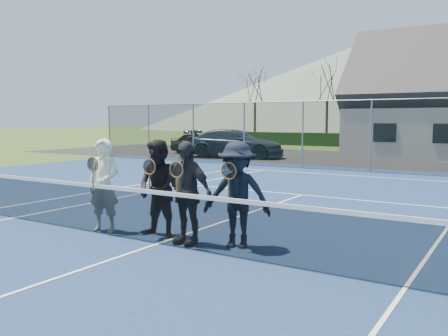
# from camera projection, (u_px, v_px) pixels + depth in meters

# --- Properties ---
(ground) EXTENTS (220.00, 220.00, 0.00)m
(ground) POSITION_uv_depth(u_px,v_px,m) (403.00, 161.00, 25.09)
(ground) COLOR #304C1B
(ground) RESTS_ON ground
(court_surface) EXTENTS (30.00, 30.00, 0.02)m
(court_surface) POSITION_uv_depth(u_px,v_px,m) (158.00, 245.00, 8.26)
(court_surface) COLOR navy
(court_surface) RESTS_ON ground
(tarmac_carpark) EXTENTS (40.00, 12.00, 0.01)m
(tarmac_carpark) POSITION_uv_depth(u_px,v_px,m) (330.00, 158.00, 27.21)
(tarmac_carpark) COLOR black
(tarmac_carpark) RESTS_ON ground
(hedge_row) EXTENTS (40.00, 1.20, 1.10)m
(hedge_row) POSITION_uv_depth(u_px,v_px,m) (438.00, 142.00, 35.14)
(hedge_row) COLOR black
(hedge_row) RESTS_ON ground
(hill_west) EXTENTS (110.00, 110.00, 18.00)m
(hill_west) POSITION_uv_depth(u_px,v_px,m) (357.00, 88.00, 100.58)
(hill_west) COLOR #55675D
(hill_west) RESTS_ON ground
(car_a) EXTENTS (4.14, 1.83, 1.39)m
(car_a) POSITION_uv_depth(u_px,v_px,m) (200.00, 143.00, 30.40)
(car_a) COLOR black
(car_a) RESTS_ON ground
(car_b) EXTENTS (3.97, 1.74, 1.27)m
(car_b) POSITION_uv_depth(u_px,v_px,m) (212.00, 144.00, 30.32)
(car_b) COLOR gray
(car_b) RESTS_ON ground
(car_c) EXTENTS (6.01, 3.48, 1.64)m
(car_c) POSITION_uv_depth(u_px,v_px,m) (235.00, 144.00, 27.23)
(car_c) COLOR #1B2536
(car_c) RESTS_ON ground
(court_markings) EXTENTS (11.03, 23.83, 0.01)m
(court_markings) POSITION_uv_depth(u_px,v_px,m) (158.00, 244.00, 8.25)
(court_markings) COLOR white
(court_markings) RESTS_ON court_surface
(tennis_net) EXTENTS (11.68, 0.08, 1.10)m
(tennis_net) POSITION_uv_depth(u_px,v_px,m) (157.00, 215.00, 8.20)
(tennis_net) COLOR slate
(tennis_net) RESTS_ON ground
(perimeter_fence) EXTENTS (30.07, 0.07, 3.02)m
(perimeter_fence) POSITION_uv_depth(u_px,v_px,m) (371.00, 136.00, 19.47)
(perimeter_fence) COLOR slate
(perimeter_fence) RESTS_ON ground
(tree_a) EXTENTS (3.20, 3.20, 7.77)m
(tree_a) POSITION_uv_depth(u_px,v_px,m) (255.00, 81.00, 43.94)
(tree_a) COLOR #342513
(tree_a) RESTS_ON ground
(tree_b) EXTENTS (3.20, 3.20, 7.77)m
(tree_b) POSITION_uv_depth(u_px,v_px,m) (328.00, 77.00, 40.22)
(tree_b) COLOR #341E13
(tree_b) RESTS_ON ground
(player_a) EXTENTS (0.74, 0.58, 1.80)m
(player_a) POSITION_uv_depth(u_px,v_px,m) (104.00, 185.00, 9.13)
(player_a) COLOR white
(player_a) RESTS_ON court_surface
(player_b) EXTENTS (0.89, 0.71, 1.80)m
(player_b) POSITION_uv_depth(u_px,v_px,m) (159.00, 189.00, 8.67)
(player_b) COLOR black
(player_b) RESTS_ON court_surface
(player_c) EXTENTS (1.08, 0.53, 1.80)m
(player_c) POSITION_uv_depth(u_px,v_px,m) (186.00, 193.00, 8.20)
(player_c) COLOR #26272C
(player_c) RESTS_ON court_surface
(player_d) EXTENTS (1.30, 0.95, 1.80)m
(player_d) POSITION_uv_depth(u_px,v_px,m) (237.00, 195.00, 7.98)
(player_d) COLOR black
(player_d) RESTS_ON court_surface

